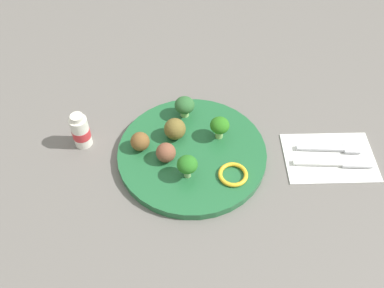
% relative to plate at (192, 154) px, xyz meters
% --- Properties ---
extents(ground_plane, '(4.00, 4.00, 0.00)m').
position_rel_plate_xyz_m(ground_plane, '(0.00, 0.00, -0.01)').
color(ground_plane, slate).
extents(plate, '(0.28, 0.28, 0.02)m').
position_rel_plate_xyz_m(plate, '(0.00, 0.00, 0.00)').
color(plate, '#236638').
rests_on(plate, ground_plane).
extents(broccoli_floret_front_right, '(0.04, 0.04, 0.05)m').
position_rel_plate_xyz_m(broccoli_floret_front_right, '(0.06, 0.03, 0.04)').
color(broccoli_floret_front_right, '#A0C872').
rests_on(broccoli_floret_front_right, plate).
extents(broccoli_floret_back_left, '(0.04, 0.04, 0.04)m').
position_rel_plate_xyz_m(broccoli_floret_back_left, '(-0.01, 0.09, 0.03)').
color(broccoli_floret_back_left, '#9ECE77').
rests_on(broccoli_floret_back_left, plate).
extents(broccoli_floret_far_rim, '(0.04, 0.04, 0.05)m').
position_rel_plate_xyz_m(broccoli_floret_far_rim, '(-0.01, -0.06, 0.04)').
color(broccoli_floret_far_rim, '#90B973').
rests_on(broccoli_floret_far_rim, plate).
extents(meatball_back_right, '(0.04, 0.04, 0.04)m').
position_rel_plate_xyz_m(meatball_back_right, '(-0.10, 0.02, 0.03)').
color(meatball_back_right, brown).
rests_on(meatball_back_right, plate).
extents(meatball_back_left, '(0.04, 0.04, 0.04)m').
position_rel_plate_xyz_m(meatball_back_left, '(-0.05, -0.01, 0.03)').
color(meatball_back_left, brown).
rests_on(meatball_back_left, plate).
extents(meatball_center, '(0.04, 0.04, 0.04)m').
position_rel_plate_xyz_m(meatball_center, '(-0.03, 0.04, 0.03)').
color(meatball_center, brown).
rests_on(meatball_center, plate).
extents(pepper_ring_far_rim, '(0.07, 0.07, 0.01)m').
position_rel_plate_xyz_m(pepper_ring_far_rim, '(0.07, -0.06, 0.01)').
color(pepper_ring_far_rim, yellow).
rests_on(pepper_ring_far_rim, plate).
extents(napkin, '(0.18, 0.13, 0.01)m').
position_rel_plate_xyz_m(napkin, '(0.26, -0.03, -0.01)').
color(napkin, white).
rests_on(napkin, ground_plane).
extents(fork, '(0.12, 0.03, 0.01)m').
position_rel_plate_xyz_m(fork, '(0.27, -0.01, -0.00)').
color(fork, silver).
rests_on(fork, napkin).
extents(knife, '(0.15, 0.03, 0.01)m').
position_rel_plate_xyz_m(knife, '(0.26, -0.05, -0.00)').
color(knife, white).
rests_on(knife, napkin).
extents(yogurt_bottle, '(0.03, 0.03, 0.08)m').
position_rel_plate_xyz_m(yogurt_bottle, '(-0.21, 0.05, 0.03)').
color(yogurt_bottle, white).
rests_on(yogurt_bottle, ground_plane).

